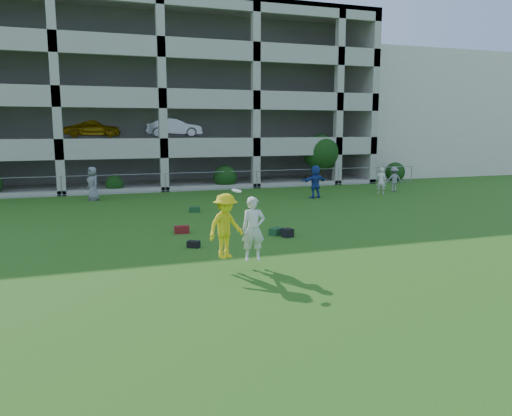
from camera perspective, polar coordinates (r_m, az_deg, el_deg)
name	(u,v)px	position (r m, az deg, el deg)	size (l,w,h in m)	color
ground	(276,278)	(13.28, 2.35, -8.03)	(100.00, 100.00, 0.00)	#235114
stucco_building	(400,116)	(48.47, 16.09, 10.05)	(16.00, 14.00, 10.00)	beige
bystander_c	(93,184)	(28.60, -18.15, 2.66)	(0.90, 0.59, 1.85)	slate
bystander_d	(315,182)	(28.37, 6.79, 3.01)	(1.72, 0.55, 1.86)	#204095
bystander_e	(381,181)	(30.62, 14.11, 3.03)	(0.59, 0.39, 1.62)	silver
bystander_f	(394,179)	(32.26, 15.49, 3.19)	(1.00, 0.57, 1.54)	gray
bag_red_a	(182,230)	(18.98, -8.48, -2.45)	(0.55, 0.30, 0.28)	#520E16
bag_black_b	(194,244)	(16.69, -7.15, -4.13)	(0.40, 0.25, 0.22)	black
bag_green_c	(276,231)	(18.51, 2.35, -2.69)	(0.50, 0.35, 0.26)	#153A1B
crate_d	(287,233)	(18.18, 3.61, -2.85)	(0.35, 0.35, 0.30)	black
bag_green_g	(195,210)	(23.60, -7.04, -0.19)	(0.50, 0.30, 0.25)	#153B20
frisbee_contest	(233,227)	(13.77, -2.61, -2.16)	(1.83, 1.11, 2.09)	yellow
parking_garage	(146,100)	(39.84, -12.50, 11.93)	(30.00, 14.00, 12.00)	#9E998C
fence	(165,182)	(31.34, -10.34, 2.92)	(36.06, 0.06, 1.20)	gray
shrub_row	(233,165)	(32.92, -2.62, 4.92)	(34.38, 2.52, 3.50)	#163D11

